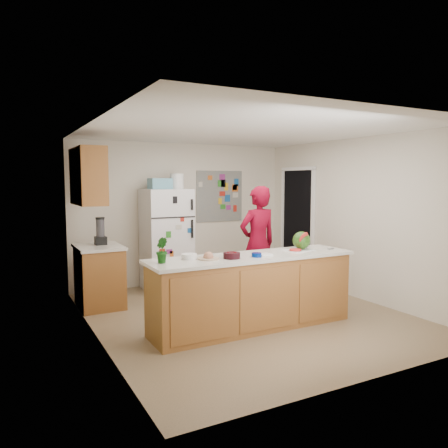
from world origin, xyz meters
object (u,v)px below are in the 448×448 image
person (258,243)px  cherry_bowl (232,255)px  watermelon (301,240)px  refrigerator (166,239)px

person → cherry_bowl: person is taller
watermelon → cherry_bowl: size_ratio=1.17×
refrigerator → watermelon: (1.04, -2.34, 0.20)m
person → refrigerator: bearing=-55.2°
refrigerator → person: bearing=-52.0°
person → cherry_bowl: size_ratio=8.74×
person → watermelon: size_ratio=7.47×
refrigerator → watermelon: bearing=-66.1°
refrigerator → cherry_bowl: (-0.09, -2.46, 0.11)m
cherry_bowl → person: bearing=46.6°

